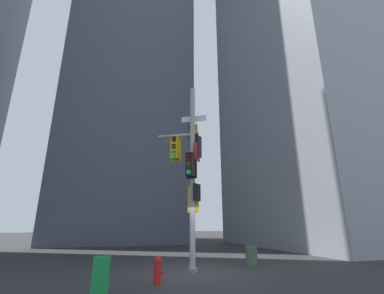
{
  "coord_description": "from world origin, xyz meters",
  "views": [
    {
      "loc": [
        -3.41,
        -10.61,
        1.82
      ],
      "look_at": [
        -0.03,
        -0.03,
        5.13
      ],
      "focal_mm": 24.28,
      "sensor_mm": 36.0,
      "label": 1
    }
  ],
  "objects_px": {
    "trash_bin": "(251,256)",
    "newspaper_box": "(101,276)",
    "fire_hydrant": "(158,270)",
    "signal_pole_assembly": "(192,158)"
  },
  "relations": [
    {
      "from": "fire_hydrant",
      "to": "trash_bin",
      "type": "height_order",
      "value": "fire_hydrant"
    },
    {
      "from": "fire_hydrant",
      "to": "newspaper_box",
      "type": "distance_m",
      "value": 1.94
    },
    {
      "from": "trash_bin",
      "to": "newspaper_box",
      "type": "bearing_deg",
      "value": -151.15
    },
    {
      "from": "signal_pole_assembly",
      "to": "newspaper_box",
      "type": "xyz_separation_m",
      "value": [
        -3.53,
        -3.17,
        -4.25
      ]
    },
    {
      "from": "fire_hydrant",
      "to": "trash_bin",
      "type": "relative_size",
      "value": 1.03
    },
    {
      "from": "signal_pole_assembly",
      "to": "fire_hydrant",
      "type": "relative_size",
      "value": 9.67
    },
    {
      "from": "signal_pole_assembly",
      "to": "newspaper_box",
      "type": "relative_size",
      "value": 8.16
    },
    {
      "from": "signal_pole_assembly",
      "to": "trash_bin",
      "type": "xyz_separation_m",
      "value": [
        3.09,
        0.47,
        -4.34
      ]
    },
    {
      "from": "signal_pole_assembly",
      "to": "trash_bin",
      "type": "distance_m",
      "value": 5.34
    },
    {
      "from": "newspaper_box",
      "to": "trash_bin",
      "type": "distance_m",
      "value": 7.55
    }
  ]
}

